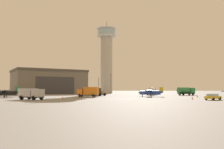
# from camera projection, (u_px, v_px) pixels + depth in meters

# --- Properties ---
(ground_plane) EXTENTS (400.00, 400.00, 0.00)m
(ground_plane) POSITION_uv_depth(u_px,v_px,m) (124.00, 99.00, 57.61)
(ground_plane) COLOR gray
(control_tower) EXTENTS (10.11, 10.11, 38.55)m
(control_tower) POSITION_uv_depth(u_px,v_px,m) (107.00, 56.00, 126.83)
(control_tower) COLOR #B2AD9E
(control_tower) RESTS_ON ground_plane
(hangar) EXTENTS (39.87, 37.38, 11.23)m
(hangar) POSITION_uv_depth(u_px,v_px,m) (48.00, 82.00, 115.13)
(hangar) COLOR #6B665B
(hangar) RESTS_ON ground_plane
(airplane_black) EXTENTS (8.03, 10.27, 3.02)m
(airplane_black) POSITION_uv_depth(u_px,v_px,m) (5.00, 92.00, 68.07)
(airplane_black) COLOR black
(airplane_black) RESTS_ON ground_plane
(airplane_blue) EXTENTS (7.99, 10.21, 3.00)m
(airplane_blue) POSITION_uv_depth(u_px,v_px,m) (151.00, 92.00, 74.51)
(airplane_blue) COLOR #2847A8
(airplane_blue) RESTS_ON ground_plane
(truck_box_orange) EXTENTS (6.41, 3.72, 2.98)m
(truck_box_orange) POSITION_uv_depth(u_px,v_px,m) (88.00, 92.00, 70.33)
(truck_box_orange) COLOR #38383D
(truck_box_orange) RESTS_ON ground_plane
(truck_box_silver) EXTENTS (6.67, 5.30, 2.56)m
(truck_box_silver) POSITION_uv_depth(u_px,v_px,m) (31.00, 93.00, 54.30)
(truck_box_silver) COLOR #38383D
(truck_box_silver) RESTS_ON ground_plane
(truck_fuel_tanker_white) EXTENTS (4.65, 7.02, 3.04)m
(truck_fuel_tanker_white) POSITION_uv_depth(u_px,v_px,m) (152.00, 91.00, 92.57)
(truck_fuel_tanker_white) COLOR #38383D
(truck_fuel_tanker_white) RESTS_ON ground_plane
(truck_flatbed_black) EXTENTS (4.36, 6.58, 2.65)m
(truck_flatbed_black) POSITION_uv_depth(u_px,v_px,m) (98.00, 92.00, 81.33)
(truck_flatbed_black) COLOR #38383D
(truck_flatbed_black) RESTS_ON ground_plane
(truck_fuel_tanker_green) EXTENTS (6.94, 4.59, 2.97)m
(truck_fuel_tanker_green) POSITION_uv_depth(u_px,v_px,m) (186.00, 91.00, 88.98)
(truck_fuel_tanker_green) COLOR #38383D
(truck_fuel_tanker_green) RESTS_ON ground_plane
(car_yellow) EXTENTS (4.51, 4.26, 1.37)m
(car_yellow) POSITION_uv_depth(u_px,v_px,m) (213.00, 97.00, 52.94)
(car_yellow) COLOR gold
(car_yellow) RESTS_ON ground_plane
(light_post_east) EXTENTS (0.44, 0.44, 9.99)m
(light_post_east) POSITION_uv_depth(u_px,v_px,m) (111.00, 81.00, 110.86)
(light_post_east) COLOR #38383D
(light_post_east) RESTS_ON ground_plane
(light_post_north) EXTENTS (0.44, 0.44, 7.97)m
(light_post_north) POSITION_uv_depth(u_px,v_px,m) (99.00, 84.00, 111.36)
(light_post_north) COLOR #38383D
(light_post_north) RESTS_ON ground_plane
(traffic_cone_near_left) EXTENTS (0.36, 0.36, 0.72)m
(traffic_cone_near_left) POSITION_uv_depth(u_px,v_px,m) (197.00, 96.00, 69.92)
(traffic_cone_near_left) COLOR black
(traffic_cone_near_left) RESTS_ON ground_plane
(traffic_cone_near_right) EXTENTS (0.36, 0.36, 0.72)m
(traffic_cone_near_right) POSITION_uv_depth(u_px,v_px,m) (63.00, 98.00, 57.62)
(traffic_cone_near_right) COLOR black
(traffic_cone_near_right) RESTS_ON ground_plane
(traffic_cone_mid_apron) EXTENTS (0.36, 0.36, 0.74)m
(traffic_cone_mid_apron) POSITION_uv_depth(u_px,v_px,m) (192.00, 98.00, 56.54)
(traffic_cone_mid_apron) COLOR black
(traffic_cone_mid_apron) RESTS_ON ground_plane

